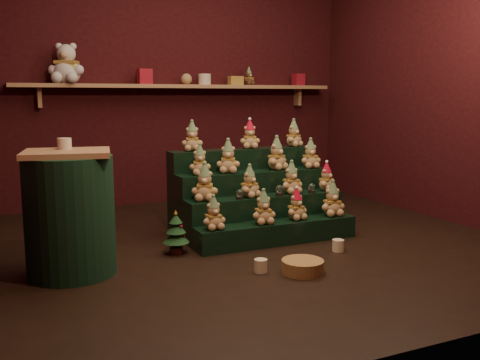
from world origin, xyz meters
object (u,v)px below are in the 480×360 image
brown_bear (249,77)px  snow_globe_c (312,188)px  side_table (70,214)px  snow_globe_a (240,194)px  mug_left (261,266)px  riser_tier_front (277,232)px  white_bear (66,58)px  wicker_basket (303,266)px  mug_right (338,245)px  snow_globe_b (280,190)px  mini_christmas_tree (176,233)px

brown_bear → snow_globe_c: bearing=-113.4°
side_table → brown_bear: (2.29, 2.01, 1.00)m
snow_globe_a → mug_left: (-0.19, -0.76, -0.36)m
riser_tier_front → mug_left: 0.75m
white_bear → brown_bear: (2.02, -0.00, -0.15)m
snow_globe_a → brown_bear: 2.24m
snow_globe_c → mug_left: 1.21m
wicker_basket → riser_tier_front: bearing=74.5°
snow_globe_a → side_table: side_table is taller
snow_globe_a → snow_globe_c: snow_globe_c is taller
mug_right → riser_tier_front: bearing=128.4°
snow_globe_b → white_bear: 2.57m
mug_left → mug_right: bearing=14.1°
white_bear → mug_left: bearing=-46.6°
snow_globe_b → mini_christmas_tree: size_ratio=0.27×
side_table → wicker_basket: bearing=-13.6°
riser_tier_front → snow_globe_b: (0.10, 0.16, 0.32)m
side_table → brown_bear: bearing=51.8°
mini_christmas_tree → brown_bear: size_ratio=1.75×
wicker_basket → brown_bear: (0.86, 2.65, 1.37)m
snow_globe_a → side_table: (-1.37, -0.25, 0.02)m
side_table → snow_globe_a: bearing=20.9°
snow_globe_a → white_bear: white_bear is taller
snow_globe_a → white_bear: bearing=121.7°
mug_left → brown_bear: brown_bear is taller
wicker_basket → mug_right: bearing=32.3°
riser_tier_front → wicker_basket: bearing=-105.5°
riser_tier_front → brown_bear: 2.43m
snow_globe_c → mug_left: bearing=-139.3°
wicker_basket → mini_christmas_tree: bearing=129.3°
mug_left → brown_bear: (1.11, 2.52, 1.37)m
riser_tier_front → side_table: (-1.63, -0.09, 0.33)m
wicker_basket → mug_left: bearing=152.0°
white_bear → brown_bear: size_ratio=2.55×
mini_christmas_tree → mug_left: 0.77m
riser_tier_front → mug_right: bearing=-51.6°
riser_tier_front → white_bear: white_bear is taller
mug_right → snow_globe_c: bearing=79.4°
snow_globe_c → mug_right: 0.67m
white_bear → snow_globe_a: bearing=-34.6°
side_table → mug_right: size_ratio=9.17×
riser_tier_front → side_table: bearing=-176.9°
snow_globe_a → brown_bear: (0.93, 1.76, 1.02)m
snow_globe_c → brown_bear: size_ratio=0.43×
riser_tier_front → side_table: 1.67m
snow_globe_c → riser_tier_front: bearing=-159.3°
white_bear → brown_bear: bearing=23.7°
snow_globe_b → brown_bear: bearing=72.6°
mug_left → white_bear: white_bear is taller
mug_left → brown_bear: 3.08m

